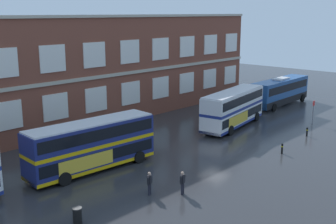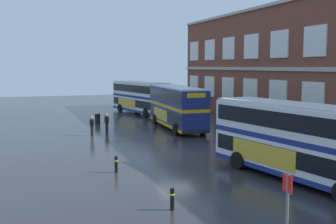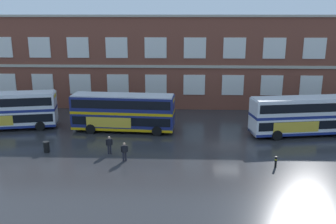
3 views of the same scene
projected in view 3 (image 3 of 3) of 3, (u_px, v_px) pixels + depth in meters
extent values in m
plane|color=#2B2B2D|center=(225.00, 139.00, 37.93)|extent=(120.00, 120.00, 0.00)
cube|color=brown|center=(194.00, 61.00, 51.92)|extent=(55.58, 8.00, 12.01)
cube|color=#B2A893|center=(195.00, 67.00, 48.05)|extent=(55.58, 0.16, 0.36)
cube|color=#B2A893|center=(195.00, 16.00, 46.42)|extent=(55.58, 0.28, 0.30)
cube|color=silver|center=(6.00, 84.00, 49.61)|extent=(2.83, 0.12, 2.64)
cube|color=silver|center=(43.00, 84.00, 49.43)|extent=(2.83, 0.12, 2.64)
cube|color=silver|center=(80.00, 84.00, 49.24)|extent=(2.83, 0.12, 2.64)
cube|color=silver|center=(118.00, 84.00, 49.06)|extent=(2.83, 0.12, 2.64)
cube|color=silver|center=(156.00, 85.00, 48.88)|extent=(2.83, 0.12, 2.64)
cube|color=silver|center=(194.00, 85.00, 48.69)|extent=(2.83, 0.12, 2.64)
cube|color=silver|center=(233.00, 85.00, 48.51)|extent=(2.83, 0.12, 2.64)
cube|color=silver|center=(272.00, 85.00, 48.32)|extent=(2.83, 0.12, 2.64)
cube|color=silver|center=(311.00, 86.00, 48.14)|extent=(2.83, 0.12, 2.64)
cube|color=silver|center=(1.00, 47.00, 48.37)|extent=(2.83, 0.12, 2.64)
cube|color=silver|center=(39.00, 47.00, 48.18)|extent=(2.83, 0.12, 2.64)
cube|color=silver|center=(78.00, 48.00, 48.00)|extent=(2.83, 0.12, 2.64)
cube|color=silver|center=(117.00, 48.00, 47.81)|extent=(2.83, 0.12, 2.64)
cube|color=silver|center=(156.00, 48.00, 47.63)|extent=(2.83, 0.12, 2.64)
cube|color=silver|center=(195.00, 48.00, 47.45)|extent=(2.83, 0.12, 2.64)
cube|color=silver|center=(234.00, 48.00, 47.26)|extent=(2.83, 0.12, 2.64)
cube|color=silver|center=(274.00, 48.00, 47.08)|extent=(2.83, 0.12, 2.64)
cube|color=silver|center=(315.00, 48.00, 46.89)|extent=(2.83, 0.12, 2.64)
cube|color=silver|center=(5.00, 118.00, 40.99)|extent=(11.29, 4.67, 1.75)
cube|color=black|center=(5.00, 117.00, 40.94)|extent=(10.86, 4.62, 0.90)
cube|color=navy|center=(4.00, 109.00, 40.73)|extent=(11.29, 4.67, 0.30)
cube|color=silver|center=(3.00, 101.00, 40.49)|extent=(11.29, 4.67, 1.55)
cube|color=black|center=(3.00, 101.00, 40.47)|extent=(10.86, 4.62, 0.90)
cube|color=navy|center=(6.00, 125.00, 41.18)|extent=(11.29, 4.69, 0.28)
cube|color=silver|center=(2.00, 94.00, 40.27)|extent=(11.05, 4.52, 0.12)
cube|color=yellow|center=(55.00, 96.00, 41.22)|extent=(0.39, 1.64, 0.40)
cylinder|color=black|center=(40.00, 126.00, 40.55)|extent=(1.08, 0.52, 1.04)
cylinder|color=black|center=(44.00, 120.00, 42.98)|extent=(1.08, 0.52, 1.04)
cube|color=navy|center=(123.00, 120.00, 40.29)|extent=(11.15, 3.30, 1.75)
cube|color=black|center=(123.00, 118.00, 40.23)|extent=(10.71, 3.31, 0.90)
cube|color=gold|center=(123.00, 111.00, 40.02)|extent=(11.15, 3.30, 0.30)
cube|color=navy|center=(123.00, 103.00, 39.78)|extent=(11.15, 3.30, 1.55)
cube|color=black|center=(123.00, 102.00, 39.76)|extent=(10.71, 3.31, 0.90)
cube|color=gold|center=(124.00, 127.00, 40.48)|extent=(11.15, 3.32, 0.28)
cube|color=silver|center=(123.00, 95.00, 39.57)|extent=(10.92, 3.19, 0.12)
cube|color=gold|center=(108.00, 122.00, 39.16)|extent=(4.83, 0.36, 1.10)
cube|color=yellow|center=(173.00, 100.00, 39.11)|extent=(0.17, 1.66, 0.40)
cylinder|color=black|center=(157.00, 131.00, 38.85)|extent=(1.06, 0.39, 1.04)
cylinder|color=black|center=(160.00, 124.00, 41.30)|extent=(1.06, 0.39, 1.04)
cylinder|color=black|center=(91.00, 129.00, 39.59)|extent=(1.06, 0.39, 1.04)
cylinder|color=black|center=(98.00, 122.00, 42.04)|extent=(1.06, 0.39, 1.04)
cube|color=silver|center=(303.00, 124.00, 38.96)|extent=(11.27, 4.30, 1.75)
cube|color=black|center=(303.00, 122.00, 38.90)|extent=(10.84, 4.26, 0.90)
cube|color=navy|center=(303.00, 114.00, 38.69)|extent=(11.27, 4.30, 0.30)
cube|color=silver|center=(304.00, 106.00, 38.45)|extent=(11.27, 4.30, 1.55)
cube|color=black|center=(304.00, 105.00, 38.43)|extent=(10.84, 4.26, 0.90)
cube|color=navy|center=(302.00, 131.00, 39.15)|extent=(11.27, 4.32, 0.28)
cube|color=silver|center=(305.00, 98.00, 38.23)|extent=(11.03, 4.16, 0.12)
cube|color=gold|center=(296.00, 127.00, 37.54)|extent=(4.78, 0.81, 1.10)
cylinder|color=black|center=(330.00, 125.00, 40.82)|extent=(1.08, 0.48, 1.04)
cylinder|color=black|center=(277.00, 135.00, 37.52)|extent=(1.08, 0.48, 1.04)
cylinder|color=black|center=(267.00, 128.00, 39.96)|extent=(1.08, 0.48, 1.04)
cylinder|color=black|center=(111.00, 149.00, 33.95)|extent=(0.21, 0.21, 0.85)
cylinder|color=black|center=(108.00, 150.00, 33.88)|extent=(0.21, 0.21, 0.85)
cube|color=black|center=(109.00, 142.00, 33.72)|extent=(0.46, 0.38, 0.60)
cylinder|color=black|center=(112.00, 142.00, 33.83)|extent=(0.15, 0.15, 0.57)
cylinder|color=black|center=(106.00, 143.00, 33.64)|extent=(0.15, 0.15, 0.57)
sphere|color=tan|center=(109.00, 137.00, 33.61)|extent=(0.22, 0.22, 0.22)
cylinder|color=black|center=(126.00, 156.00, 32.28)|extent=(0.20, 0.20, 0.85)
cylinder|color=black|center=(123.00, 157.00, 32.24)|extent=(0.20, 0.20, 0.85)
cube|color=black|center=(124.00, 149.00, 32.07)|extent=(0.45, 0.34, 0.60)
cylinder|color=black|center=(127.00, 149.00, 32.14)|extent=(0.14, 0.14, 0.57)
cylinder|color=black|center=(121.00, 149.00, 32.02)|extent=(0.14, 0.14, 0.57)
sphere|color=tan|center=(124.00, 144.00, 31.96)|extent=(0.22, 0.22, 0.22)
cylinder|color=black|center=(46.00, 147.00, 34.36)|extent=(0.56, 0.56, 0.95)
cylinder|color=black|center=(46.00, 142.00, 34.22)|extent=(0.60, 0.60, 0.08)
cylinder|color=black|center=(276.00, 162.00, 30.94)|extent=(0.18, 0.18, 0.95)
cylinder|color=yellow|center=(276.00, 160.00, 30.89)|extent=(0.19, 0.19, 0.08)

